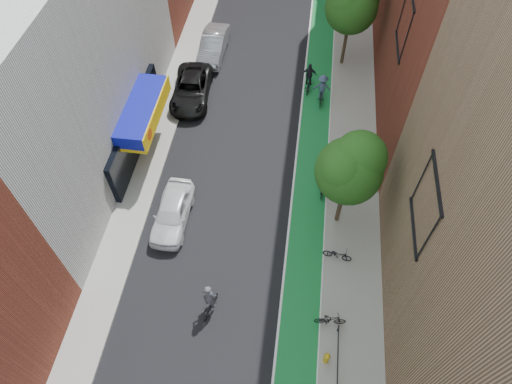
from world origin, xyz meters
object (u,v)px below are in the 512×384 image
(parked_car_black, at_px, (191,89))
(parked_car_white, at_px, (172,212))
(parked_car_silver, at_px, (213,45))
(cyclist_lane_far, at_px, (322,90))
(cyclist_lane_mid, at_px, (309,80))
(cyclist_lead, at_px, (210,301))
(fire_hydrant, at_px, (327,358))
(cyclist_lane_near, at_px, (324,179))

(parked_car_black, bearing_deg, parked_car_white, -87.55)
(parked_car_silver, distance_m, cyclist_lane_far, 9.28)
(parked_car_white, relative_size, parked_car_silver, 0.91)
(cyclist_lane_mid, bearing_deg, cyclist_lead, 80.75)
(parked_car_black, relative_size, cyclist_lane_far, 2.44)
(cyclist_lane_far, relative_size, fire_hydrant, 2.70)
(parked_car_black, bearing_deg, fire_hydrant, -63.55)
(parked_car_silver, height_order, cyclist_lane_far, cyclist_lane_far)
(parked_car_silver, xyz_separation_m, cyclist_lead, (3.60, -19.97, 0.03))
(parked_car_white, height_order, cyclist_lane_mid, cyclist_lane_mid)
(cyclist_lane_far, bearing_deg, fire_hydrant, 94.49)
(parked_car_black, xyz_separation_m, cyclist_lane_far, (8.85, 0.74, 0.27))
(cyclist_lane_far, bearing_deg, parked_car_black, 5.87)
(parked_car_silver, bearing_deg, cyclist_lane_mid, -21.35)
(parked_car_white, bearing_deg, parked_car_black, 96.82)
(parked_car_silver, bearing_deg, cyclist_lane_near, -52.78)
(parked_car_silver, relative_size, cyclist_lane_near, 2.16)
(cyclist_lane_mid, xyz_separation_m, fire_hydrant, (1.98, -18.82, -0.17))
(parked_car_white, xyz_separation_m, parked_car_silver, (-0.54, 15.10, 0.04))
(parked_car_silver, bearing_deg, fire_hydrant, -65.93)
(parked_car_black, xyz_separation_m, cyclist_lane_near, (9.30, -6.90, 0.24))
(fire_hydrant, bearing_deg, cyclist_lane_near, 93.45)
(parked_car_black, height_order, cyclist_lane_far, cyclist_lane_far)
(parked_car_black, xyz_separation_m, parked_car_silver, (0.60, 4.98, 0.06))
(parked_car_silver, relative_size, cyclist_lead, 2.15)
(cyclist_lane_near, height_order, fire_hydrant, cyclist_lane_near)
(cyclist_lane_mid, height_order, cyclist_lane_far, cyclist_lane_far)
(parked_car_silver, distance_m, cyclist_lead, 20.29)
(fire_hydrant, bearing_deg, cyclist_lead, 161.87)
(fire_hydrant, bearing_deg, parked_car_white, 142.45)
(parked_car_white, relative_size, cyclist_lead, 1.96)
(cyclist_lane_mid, xyz_separation_m, cyclist_lane_far, (0.93, -1.23, 0.26))
(cyclist_lane_mid, bearing_deg, fire_hydrant, 99.12)
(cyclist_lane_near, relative_size, cyclist_lane_far, 1.03)
(parked_car_white, distance_m, parked_car_black, 10.18)
(cyclist_lane_far, bearing_deg, cyclist_lead, 74.61)
(parked_car_black, height_order, cyclist_lead, cyclist_lead)
(fire_hydrant, bearing_deg, parked_car_black, 120.43)
(cyclist_lead, bearing_deg, cyclist_lane_mid, -87.80)
(parked_car_white, xyz_separation_m, parked_car_black, (-1.14, 10.12, -0.01))
(parked_car_black, xyz_separation_m, cyclist_lane_mid, (7.92, 1.97, 0.01))
(parked_car_white, distance_m, fire_hydrant, 11.05)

